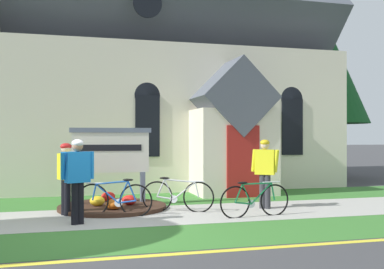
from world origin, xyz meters
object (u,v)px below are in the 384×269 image
bicycle_yellow (114,199)px  cyclist_in_orange_jersey (78,174)px  church_sign (111,154)px  bicycle_blue (255,200)px  cyclist_in_yellow_jersey (66,173)px  bicycle_orange (177,196)px  cyclist_in_red_jersey (265,168)px  roadside_conifer (321,68)px

bicycle_yellow → cyclist_in_orange_jersey: 1.30m
church_sign → bicycle_blue: bearing=-38.9°
cyclist_in_yellow_jersey → bicycle_yellow: bearing=-19.4°
cyclist_in_yellow_jersey → cyclist_in_orange_jersey: (0.23, -1.16, 0.07)m
church_sign → bicycle_orange: (1.44, -1.25, -0.96)m
cyclist_in_red_jersey → roadside_conifer: size_ratio=0.24×
bicycle_blue → cyclist_in_yellow_jersey: 4.26m
church_sign → cyclist_in_red_jersey: bearing=-20.8°
bicycle_orange → cyclist_in_yellow_jersey: 2.60m
bicycle_blue → cyclist_in_orange_jersey: cyclist_in_orange_jersey is taller
church_sign → cyclist_in_yellow_jersey: bearing=-134.7°
bicycle_orange → cyclist_in_yellow_jersey: size_ratio=0.99×
cyclist_in_red_jersey → cyclist_in_orange_jersey: bearing=-168.8°
bicycle_blue → cyclist_in_yellow_jersey: bearing=162.6°
bicycle_yellow → cyclist_in_yellow_jersey: (-1.04, 0.37, 0.56)m
bicycle_orange → cyclist_in_yellow_jersey: bearing=176.7°
bicycle_yellow → bicycle_orange: size_ratio=1.02×
bicycle_yellow → bicycle_blue: bearing=-16.6°
bicycle_blue → cyclist_in_yellow_jersey: (-4.03, 1.26, 0.57)m
bicycle_yellow → cyclist_in_orange_jersey: cyclist_in_orange_jersey is taller
cyclist_in_orange_jersey → roadside_conifer: roadside_conifer is taller
bicycle_orange → cyclist_in_orange_jersey: size_ratio=0.94×
bicycle_yellow → cyclist_in_red_jersey: bearing=1.6°
bicycle_orange → cyclist_in_orange_jersey: bearing=-156.4°
cyclist_in_orange_jersey → roadside_conifer: size_ratio=0.24×
roadside_conifer → bicycle_orange: bearing=-139.0°
cyclist_in_yellow_jersey → church_sign: bearing=45.3°
cyclist_in_yellow_jersey → cyclist_in_red_jersey: 4.72m
cyclist_in_yellow_jersey → bicycle_blue: bearing=-17.4°
church_sign → bicycle_yellow: size_ratio=1.26×
bicycle_blue → bicycle_orange: bearing=143.3°
bicycle_orange → church_sign: bearing=139.0°
bicycle_blue → bicycle_yellow: 3.12m
cyclist_in_orange_jersey → cyclist_in_yellow_jersey: bearing=101.3°
church_sign → cyclist_in_orange_jersey: church_sign is taller
church_sign → cyclist_in_red_jersey: size_ratio=1.21×
bicycle_orange → bicycle_blue: bearing=-36.7°
church_sign → roadside_conifer: 11.43m
bicycle_orange → cyclist_in_red_jersey: (2.18, -0.12, 0.62)m
cyclist_in_orange_jersey → bicycle_blue: bearing=-1.6°
bicycle_blue → cyclist_in_orange_jersey: (-3.80, 0.10, 0.64)m
cyclist_in_yellow_jersey → roadside_conifer: 12.99m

